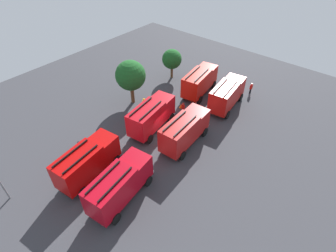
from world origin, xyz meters
name	(u,v)px	position (x,y,z in m)	size (l,w,h in m)	color
ground_plane	(168,135)	(0.00, 0.00, 0.00)	(56.91, 56.91, 0.00)	#38383D
fire_truck_0	(120,184)	(-9.88, -2.45, 2.15)	(7.46, 3.51, 3.88)	#B00815
fire_truck_1	(185,130)	(0.03, -2.46, 2.15)	(7.34, 3.12, 3.88)	#AB1615
fire_truck_2	(227,94)	(9.60, -2.40, 2.15)	(7.45, 3.48, 3.88)	#AC130F
fire_truck_3	(87,161)	(-10.02, 2.18, 2.15)	(7.45, 3.49, 3.88)	#B60807
fire_truck_4	(152,115)	(-0.38, 2.30, 2.15)	(7.47, 3.56, 3.88)	#BA0C16
fire_truck_5	(200,81)	(10.10, 2.41, 2.15)	(7.48, 3.58, 3.88)	#B31208
firefighter_0	(80,147)	(-8.76, 5.58, 0.98)	(0.43, 0.28, 1.74)	black
firefighter_1	(144,104)	(1.93, 5.82, 0.99)	(0.48, 0.40, 1.76)	black
firefighter_2	(181,118)	(2.73, 0.10, 0.89)	(0.38, 0.48, 1.61)	black
firefighter_3	(183,108)	(4.59, 1.21, 0.95)	(0.30, 0.45, 1.69)	black
firefighter_4	(251,88)	(15.00, -3.50, 0.95)	(0.45, 0.29, 1.70)	black
tree_0	(131,76)	(2.20, 8.35, 4.26)	(4.09, 4.09, 6.34)	brown
tree_1	(172,59)	(11.17, 8.52, 3.21)	(3.08, 3.08, 4.77)	brown
traffic_cone_0	(181,106)	(5.44, 2.23, 0.30)	(0.42, 0.42, 0.59)	#F2600C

